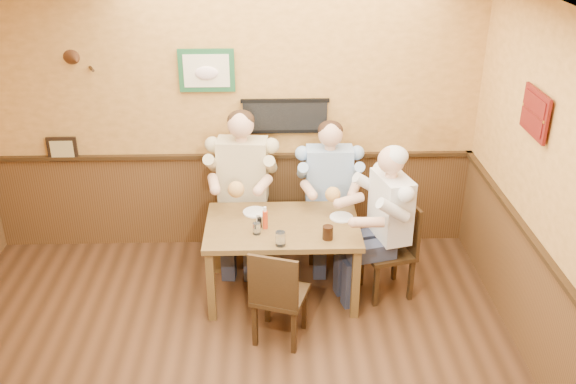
{
  "coord_description": "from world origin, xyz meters",
  "views": [
    {
      "loc": [
        0.41,
        -3.61,
        3.58
      ],
      "look_at": [
        0.56,
        1.45,
        1.1
      ],
      "focal_mm": 40.0,
      "sensor_mm": 36.0,
      "label": 1
    }
  ],
  "objects_px": {
    "diner_tan_shirt": "(243,194)",
    "hot_sauce_bottle": "(265,219)",
    "dining_table": "(282,233)",
    "chair_back_right": "(328,216)",
    "pepper_shaker": "(259,222)",
    "chair_near_side": "(280,293)",
    "salt_shaker": "(258,218)",
    "water_glass_mid": "(280,239)",
    "chair_back_left": "(244,213)",
    "diner_blue_polo": "(328,198)",
    "cola_tumbler": "(328,233)",
    "water_glass_left": "(257,228)",
    "chair_right_end": "(387,249)",
    "diner_white_elder": "(389,230)"
  },
  "relations": [
    {
      "from": "diner_tan_shirt",
      "to": "hot_sauce_bottle",
      "type": "distance_m",
      "value": 0.8
    },
    {
      "from": "dining_table",
      "to": "chair_back_right",
      "type": "relative_size",
      "value": 1.49
    },
    {
      "from": "dining_table",
      "to": "pepper_shaker",
      "type": "height_order",
      "value": "pepper_shaker"
    },
    {
      "from": "chair_near_side",
      "to": "salt_shaker",
      "type": "height_order",
      "value": "chair_near_side"
    },
    {
      "from": "water_glass_mid",
      "to": "chair_back_left",
      "type": "bearing_deg",
      "value": 108.35
    },
    {
      "from": "salt_shaker",
      "to": "pepper_shaker",
      "type": "relative_size",
      "value": 0.89
    },
    {
      "from": "diner_blue_polo",
      "to": "hot_sauce_bottle",
      "type": "relative_size",
      "value": 6.94
    },
    {
      "from": "cola_tumbler",
      "to": "salt_shaker",
      "type": "height_order",
      "value": "cola_tumbler"
    },
    {
      "from": "chair_back_left",
      "to": "salt_shaker",
      "type": "distance_m",
      "value": 0.73
    },
    {
      "from": "chair_back_right",
      "to": "hot_sauce_bottle",
      "type": "bearing_deg",
      "value": -130.12
    },
    {
      "from": "pepper_shaker",
      "to": "salt_shaker",
      "type": "bearing_deg",
      "value": 98.56
    },
    {
      "from": "diner_blue_polo",
      "to": "chair_near_side",
      "type": "bearing_deg",
      "value": -110.67
    },
    {
      "from": "dining_table",
      "to": "pepper_shaker",
      "type": "relative_size",
      "value": 14.38
    },
    {
      "from": "cola_tumbler",
      "to": "water_glass_left",
      "type": "bearing_deg",
      "value": 170.18
    },
    {
      "from": "diner_blue_polo",
      "to": "chair_right_end",
      "type": "bearing_deg",
      "value": -53.2
    },
    {
      "from": "chair_back_left",
      "to": "pepper_shaker",
      "type": "height_order",
      "value": "chair_back_left"
    },
    {
      "from": "chair_right_end",
      "to": "water_glass_mid",
      "type": "xyz_separation_m",
      "value": [
        -1.0,
        -0.36,
        0.34
      ]
    },
    {
      "from": "dining_table",
      "to": "chair_near_side",
      "type": "height_order",
      "value": "chair_near_side"
    },
    {
      "from": "chair_back_left",
      "to": "water_glass_mid",
      "type": "height_order",
      "value": "chair_back_left"
    },
    {
      "from": "diner_tan_shirt",
      "to": "diner_blue_polo",
      "type": "height_order",
      "value": "diner_tan_shirt"
    },
    {
      "from": "chair_near_side",
      "to": "dining_table",
      "type": "bearing_deg",
      "value": -74.97
    },
    {
      "from": "chair_back_left",
      "to": "chair_right_end",
      "type": "bearing_deg",
      "value": -22.34
    },
    {
      "from": "diner_blue_polo",
      "to": "diner_white_elder",
      "type": "bearing_deg",
      "value": -53.2
    },
    {
      "from": "diner_blue_polo",
      "to": "cola_tumbler",
      "type": "height_order",
      "value": "diner_blue_polo"
    },
    {
      "from": "diner_white_elder",
      "to": "water_glass_mid",
      "type": "distance_m",
      "value": 1.08
    },
    {
      "from": "diner_white_elder",
      "to": "cola_tumbler",
      "type": "height_order",
      "value": "diner_white_elder"
    },
    {
      "from": "dining_table",
      "to": "chair_back_left",
      "type": "distance_m",
      "value": 0.8
    },
    {
      "from": "water_glass_left",
      "to": "pepper_shaker",
      "type": "xyz_separation_m",
      "value": [
        0.02,
        0.12,
        -0.0
      ]
    },
    {
      "from": "pepper_shaker",
      "to": "cola_tumbler",
      "type": "bearing_deg",
      "value": -20.81
    },
    {
      "from": "chair_back_right",
      "to": "water_glass_mid",
      "type": "xyz_separation_m",
      "value": [
        -0.5,
        -1.04,
        0.34
      ]
    },
    {
      "from": "chair_right_end",
      "to": "chair_near_side",
      "type": "distance_m",
      "value": 1.2
    },
    {
      "from": "dining_table",
      "to": "diner_blue_polo",
      "type": "relative_size",
      "value": 1.04
    },
    {
      "from": "diner_white_elder",
      "to": "chair_right_end",
      "type": "bearing_deg",
      "value": 0.0
    },
    {
      "from": "diner_white_elder",
      "to": "chair_back_left",
      "type": "bearing_deg",
      "value": -132.21
    },
    {
      "from": "chair_near_side",
      "to": "pepper_shaker",
      "type": "bearing_deg",
      "value": -56.01
    },
    {
      "from": "diner_tan_shirt",
      "to": "water_glass_mid",
      "type": "relative_size",
      "value": 11.2
    },
    {
      "from": "chair_back_left",
      "to": "cola_tumbler",
      "type": "height_order",
      "value": "chair_back_left"
    },
    {
      "from": "diner_tan_shirt",
      "to": "diner_blue_polo",
      "type": "distance_m",
      "value": 0.86
    },
    {
      "from": "chair_back_right",
      "to": "chair_right_end",
      "type": "bearing_deg",
      "value": -53.2
    },
    {
      "from": "chair_right_end",
      "to": "diner_blue_polo",
      "type": "height_order",
      "value": "diner_blue_polo"
    },
    {
      "from": "chair_right_end",
      "to": "hot_sauce_bottle",
      "type": "height_order",
      "value": "chair_right_end"
    },
    {
      "from": "diner_tan_shirt",
      "to": "salt_shaker",
      "type": "xyz_separation_m",
      "value": [
        0.16,
        -0.65,
        0.07
      ]
    },
    {
      "from": "water_glass_left",
      "to": "chair_right_end",
      "type": "bearing_deg",
      "value": 7.24
    },
    {
      "from": "chair_back_left",
      "to": "hot_sauce_bottle",
      "type": "xyz_separation_m",
      "value": [
        0.22,
        -0.76,
        0.34
      ]
    },
    {
      "from": "diner_white_elder",
      "to": "water_glass_left",
      "type": "bearing_deg",
      "value": -97.53
    },
    {
      "from": "diner_blue_polo",
      "to": "cola_tumbler",
      "type": "bearing_deg",
      "value": -94.81
    },
    {
      "from": "chair_back_right",
      "to": "diner_blue_polo",
      "type": "height_order",
      "value": "diner_blue_polo"
    },
    {
      "from": "water_glass_mid",
      "to": "salt_shaker",
      "type": "height_order",
      "value": "water_glass_mid"
    },
    {
      "from": "chair_right_end",
      "to": "pepper_shaker",
      "type": "xyz_separation_m",
      "value": [
        -1.19,
        -0.03,
        0.33
      ]
    },
    {
      "from": "chair_near_side",
      "to": "diner_blue_polo",
      "type": "relative_size",
      "value": 0.68
    }
  ]
}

